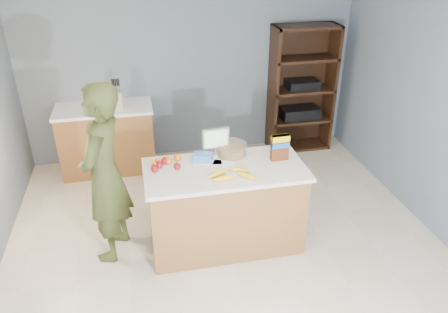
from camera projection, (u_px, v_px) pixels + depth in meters
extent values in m
cube|color=beige|center=(231.00, 261.00, 4.36)|extent=(4.50, 5.00, 0.02)
cube|color=slate|center=(191.00, 68.00, 5.94)|extent=(4.50, 0.02, 2.50)
cube|color=brown|center=(225.00, 208.00, 4.42)|extent=(1.50, 0.70, 0.86)
cube|color=silver|center=(225.00, 170.00, 4.21)|extent=(1.56, 0.76, 0.04)
cube|color=black|center=(225.00, 238.00, 4.59)|extent=(1.46, 0.66, 0.10)
cube|color=brown|center=(108.00, 140.00, 5.84)|extent=(1.20, 0.60, 0.86)
cube|color=white|center=(103.00, 108.00, 5.63)|extent=(1.24, 0.62, 0.04)
cube|color=black|center=(297.00, 86.00, 6.37)|extent=(0.90, 0.04, 1.80)
cube|color=black|center=(273.00, 92.00, 6.13)|extent=(0.04, 0.40, 1.80)
cube|color=black|center=(330.00, 88.00, 6.29)|extent=(0.04, 0.40, 1.80)
cube|color=black|center=(297.00, 145.00, 6.62)|extent=(0.90, 0.40, 0.04)
cube|color=black|center=(299.00, 119.00, 6.42)|extent=(0.90, 0.40, 0.04)
cube|color=black|center=(302.00, 90.00, 6.21)|extent=(0.90, 0.40, 0.04)
cube|color=black|center=(304.00, 58.00, 6.00)|extent=(0.90, 0.40, 0.04)
cube|color=black|center=(307.00, 26.00, 5.80)|extent=(0.90, 0.40, 0.04)
cube|color=black|center=(300.00, 112.00, 6.38)|extent=(0.55, 0.32, 0.16)
cube|color=black|center=(302.00, 84.00, 6.18)|extent=(0.45, 0.30, 0.12)
imported|color=#363F1B|center=(105.00, 175.00, 4.09)|extent=(0.62, 0.76, 1.79)
cube|color=tan|center=(118.00, 100.00, 5.52)|extent=(0.12, 0.10, 0.22)
cylinder|color=black|center=(113.00, 89.00, 5.45)|extent=(0.02, 0.02, 0.09)
cylinder|color=black|center=(114.00, 89.00, 5.45)|extent=(0.02, 0.02, 0.09)
cylinder|color=black|center=(116.00, 88.00, 5.45)|extent=(0.02, 0.02, 0.09)
cylinder|color=black|center=(118.00, 88.00, 5.46)|extent=(0.02, 0.02, 0.09)
cylinder|color=black|center=(119.00, 88.00, 5.46)|extent=(0.02, 0.02, 0.09)
cube|color=white|center=(211.00, 162.00, 4.30)|extent=(0.23, 0.14, 0.00)
cube|color=white|center=(224.00, 163.00, 4.28)|extent=(0.25, 0.19, 0.00)
ellipsoid|color=yellow|center=(217.00, 174.00, 4.05)|extent=(0.22, 0.14, 0.05)
ellipsoid|color=yellow|center=(224.00, 178.00, 3.98)|extent=(0.23, 0.09, 0.05)
ellipsoid|color=yellow|center=(239.00, 170.00, 4.12)|extent=(0.22, 0.15, 0.05)
ellipsoid|color=yellow|center=(247.00, 176.00, 4.02)|extent=(0.19, 0.19, 0.05)
sphere|color=maroon|center=(159.00, 165.00, 4.18)|extent=(0.07, 0.07, 0.07)
sphere|color=maroon|center=(177.00, 166.00, 4.16)|extent=(0.07, 0.07, 0.07)
sphere|color=maroon|center=(154.00, 169.00, 4.12)|extent=(0.07, 0.07, 0.07)
sphere|color=maroon|center=(165.00, 161.00, 4.25)|extent=(0.07, 0.07, 0.07)
sphere|color=orange|center=(154.00, 165.00, 4.19)|extent=(0.06, 0.06, 0.06)
sphere|color=orange|center=(166.00, 158.00, 4.31)|extent=(0.06, 0.06, 0.06)
sphere|color=orange|center=(169.00, 161.00, 4.26)|extent=(0.06, 0.06, 0.06)
sphere|color=orange|center=(178.00, 158.00, 4.32)|extent=(0.06, 0.06, 0.06)
sphere|color=orange|center=(158.00, 161.00, 4.25)|extent=(0.06, 0.06, 0.06)
sphere|color=orange|center=(165.00, 161.00, 4.25)|extent=(0.06, 0.06, 0.06)
sphere|color=orange|center=(177.00, 157.00, 4.34)|extent=(0.06, 0.06, 0.06)
cube|color=blue|center=(203.00, 157.00, 4.31)|extent=(0.21, 0.17, 0.08)
cylinder|color=#267219|center=(232.00, 151.00, 4.42)|extent=(0.27, 0.27, 0.09)
cylinder|color=white|center=(232.00, 149.00, 4.41)|extent=(0.30, 0.30, 0.13)
cylinder|color=silver|center=(216.00, 153.00, 4.47)|extent=(0.12, 0.12, 0.01)
cylinder|color=silver|center=(216.00, 150.00, 4.45)|extent=(0.02, 0.02, 0.05)
cube|color=silver|center=(216.00, 138.00, 4.39)|extent=(0.28, 0.06, 0.22)
cube|color=yellow|center=(216.00, 139.00, 4.37)|extent=(0.24, 0.02, 0.18)
cube|color=#592B14|center=(280.00, 148.00, 4.29)|extent=(0.18, 0.07, 0.26)
cube|color=yellow|center=(280.00, 138.00, 4.24)|extent=(0.18, 0.07, 0.06)
cube|color=blue|center=(280.00, 145.00, 4.27)|extent=(0.18, 0.07, 0.05)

